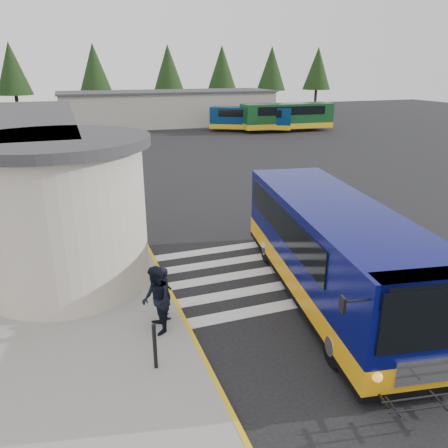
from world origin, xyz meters
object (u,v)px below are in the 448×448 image
object	(u,v)px
far_bus_b	(287,116)
pedestrian_b	(156,300)
bollard	(155,346)
far_bus_a	(251,118)
transit_bus	(332,254)
pedestrian_a	(165,293)

from	to	relation	value
far_bus_b	pedestrian_b	bearing A→B (deg)	151.70
bollard	far_bus_a	world-z (taller)	far_bus_a
transit_bus	far_bus_a	world-z (taller)	transit_bus
bollard	far_bus_a	bearing A→B (deg)	63.83
bollard	pedestrian_a	bearing A→B (deg)	71.03
transit_bus	far_bus_a	size ratio (longest dim) A/B	1.21
pedestrian_a	bollard	bearing A→B (deg)	155.77
pedestrian_a	far_bus_b	size ratio (longest dim) A/B	0.15
pedestrian_b	bollard	world-z (taller)	pedestrian_b
pedestrian_a	bollard	xyz separation A→B (m)	(-0.73, -2.12, -0.19)
transit_bus	pedestrian_a	bearing A→B (deg)	-173.18
transit_bus	far_bus_b	world-z (taller)	far_bus_b
transit_bus	far_bus_b	distance (m)	38.71
pedestrian_a	far_bus_a	xyz separation A→B (m)	(17.97, 35.93, 0.60)
pedestrian_a	far_bus_b	xyz separation A→B (m)	(21.87, 34.68, 0.81)
far_bus_a	far_bus_b	bearing A→B (deg)	-78.10
far_bus_a	far_bus_b	world-z (taller)	far_bus_b
pedestrian_b	far_bus_a	bearing A→B (deg)	153.67
transit_bus	bollard	distance (m)	6.29
transit_bus	bollard	xyz separation A→B (m)	(-5.98, -1.84, -0.72)
pedestrian_a	far_bus_b	distance (m)	41.01
pedestrian_a	pedestrian_b	world-z (taller)	pedestrian_b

